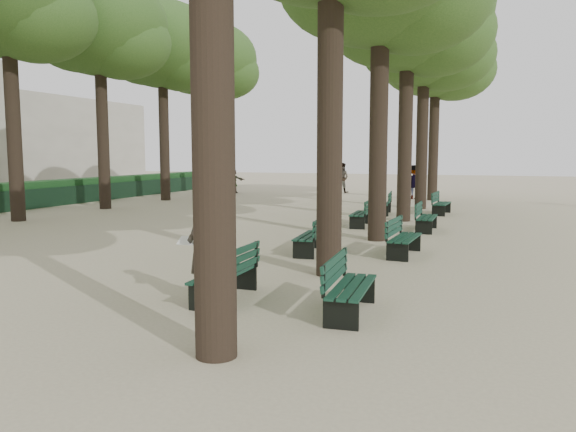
% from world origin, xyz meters
% --- Properties ---
extents(ground, '(120.00, 120.00, 0.00)m').
position_xyz_m(ground, '(0.00, 0.00, 0.00)').
color(ground, '#BDB18F').
rests_on(ground, ground).
extents(tree_central_3, '(6.00, 6.00, 9.95)m').
position_xyz_m(tree_central_3, '(1.50, 13.00, 7.65)').
color(tree_central_3, '#33261C').
rests_on(tree_central_3, ground).
extents(tree_central_4, '(6.00, 6.00, 9.95)m').
position_xyz_m(tree_central_4, '(1.50, 18.00, 7.65)').
color(tree_central_4, '#33261C').
rests_on(tree_central_4, ground).
extents(tree_central_5, '(6.00, 6.00, 9.95)m').
position_xyz_m(tree_central_5, '(1.50, 23.00, 7.65)').
color(tree_central_5, '#33261C').
rests_on(tree_central_5, ground).
extents(tree_far_3, '(6.00, 6.00, 10.45)m').
position_xyz_m(tree_far_3, '(-12.00, 13.00, 8.14)').
color(tree_far_3, '#33261C').
rests_on(tree_far_3, ground).
extents(tree_far_4, '(6.00, 6.00, 10.45)m').
position_xyz_m(tree_far_4, '(-12.00, 18.00, 8.14)').
color(tree_far_4, '#33261C').
rests_on(tree_far_4, ground).
extents(tree_far_5, '(6.00, 6.00, 10.45)m').
position_xyz_m(tree_far_5, '(-12.00, 23.00, 8.14)').
color(tree_far_5, '#33261C').
rests_on(tree_far_5, ground).
extents(bench_left_0, '(0.60, 1.81, 0.92)m').
position_xyz_m(bench_left_0, '(0.37, 0.49, 0.27)').
color(bench_left_0, black).
rests_on(bench_left_0, ground).
extents(bench_left_1, '(0.71, 1.84, 0.92)m').
position_xyz_m(bench_left_1, '(0.37, 5.29, 0.27)').
color(bench_left_1, black).
rests_on(bench_left_1, ground).
extents(bench_left_2, '(0.68, 1.83, 0.92)m').
position_xyz_m(bench_left_2, '(0.37, 10.90, 0.27)').
color(bench_left_2, black).
rests_on(bench_left_2, ground).
extents(bench_left_3, '(0.77, 1.85, 0.92)m').
position_xyz_m(bench_left_3, '(0.37, 15.02, 0.27)').
color(bench_left_3, black).
rests_on(bench_left_3, ground).
extents(bench_right_0, '(0.68, 1.83, 0.92)m').
position_xyz_m(bench_right_0, '(2.63, 0.35, 0.27)').
color(bench_right_0, black).
rests_on(bench_right_0, ground).
extents(bench_right_1, '(0.66, 1.83, 0.92)m').
position_xyz_m(bench_right_1, '(2.63, 5.78, 0.27)').
color(bench_right_1, black).
rests_on(bench_right_1, ground).
extents(bench_right_2, '(0.58, 1.80, 0.92)m').
position_xyz_m(bench_right_2, '(2.63, 10.49, 0.27)').
color(bench_right_2, black).
rests_on(bench_right_2, ground).
extents(bench_right_3, '(0.68, 1.83, 0.92)m').
position_xyz_m(bench_right_3, '(2.63, 15.84, 0.27)').
color(bench_right_3, black).
rests_on(bench_right_3, ground).
extents(man_with_map, '(0.63, 0.75, 1.85)m').
position_xyz_m(man_with_map, '(0.10, 0.17, 0.93)').
color(man_with_map, black).
rests_on(man_with_map, ground).
extents(pedestrian_b, '(1.26, 0.80, 1.87)m').
position_xyz_m(pedestrian_b, '(0.46, 23.44, 0.93)').
color(pedestrian_b, '#262628').
rests_on(pedestrian_b, ground).
extents(pedestrian_a, '(0.99, 0.56, 1.91)m').
position_xyz_m(pedestrian_a, '(-4.52, 26.75, 0.96)').
color(pedestrian_a, '#262628').
rests_on(pedestrian_a, ground).
extents(pedestrian_e, '(1.37, 1.11, 1.58)m').
position_xyz_m(pedestrian_e, '(-10.95, 24.18, 0.79)').
color(pedestrian_e, '#262628').
rests_on(pedestrian_e, ground).
extents(fence, '(0.08, 42.00, 0.90)m').
position_xyz_m(fence, '(-15.00, 11.00, 0.45)').
color(fence, black).
rests_on(fence, ground).
extents(hedge, '(1.20, 42.00, 1.20)m').
position_xyz_m(hedge, '(-15.70, 11.00, 0.60)').
color(hedge, '#143C19').
rests_on(hedge, ground).
extents(building_far, '(12.00, 16.00, 7.00)m').
position_xyz_m(building_far, '(-33.00, 30.00, 3.50)').
color(building_far, '#B7B2A3').
rests_on(building_far, ground).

